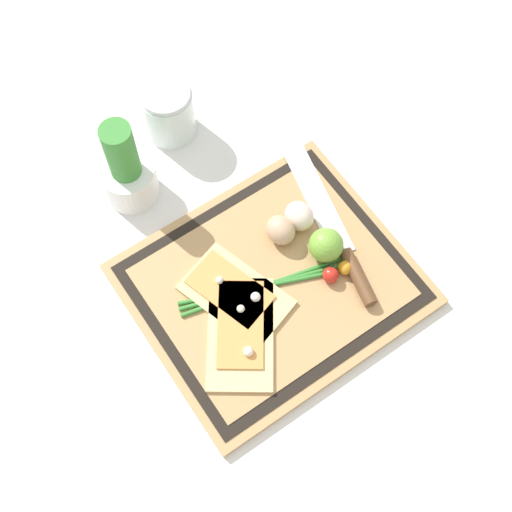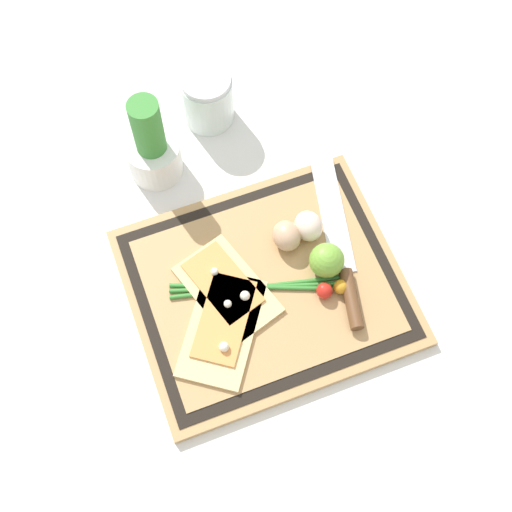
% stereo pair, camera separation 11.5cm
% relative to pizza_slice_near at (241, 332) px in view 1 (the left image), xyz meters
% --- Properties ---
extents(ground_plane, '(6.00, 6.00, 0.00)m').
position_rel_pizza_slice_near_xyz_m(ground_plane, '(0.09, 0.04, -0.02)').
color(ground_plane, silver).
extents(cutting_board, '(0.43, 0.37, 0.02)m').
position_rel_pizza_slice_near_xyz_m(cutting_board, '(0.09, 0.04, -0.01)').
color(cutting_board, tan).
rests_on(cutting_board, ground_plane).
extents(pizza_slice_near, '(0.19, 0.21, 0.02)m').
position_rel_pizza_slice_near_xyz_m(pizza_slice_near, '(0.00, 0.00, 0.00)').
color(pizza_slice_near, '#DBBC7F').
rests_on(pizza_slice_near, cutting_board).
extents(pizza_slice_far, '(0.15, 0.19, 0.02)m').
position_rel_pizza_slice_near_xyz_m(pizza_slice_far, '(0.03, 0.06, 0.00)').
color(pizza_slice_far, '#DBBC7F').
rests_on(pizza_slice_far, cutting_board).
extents(knife, '(0.10, 0.32, 0.02)m').
position_rel_pizza_slice_near_xyz_m(knife, '(0.22, 0.02, 0.00)').
color(knife, silver).
rests_on(knife, cutting_board).
extents(egg_brown, '(0.05, 0.05, 0.05)m').
position_rel_pizza_slice_near_xyz_m(egg_brown, '(0.15, 0.10, 0.02)').
color(egg_brown, tan).
rests_on(egg_brown, cutting_board).
extents(egg_pink, '(0.05, 0.05, 0.05)m').
position_rel_pizza_slice_near_xyz_m(egg_pink, '(0.19, 0.11, 0.02)').
color(egg_pink, beige).
rests_on(egg_pink, cutting_board).
extents(lime, '(0.06, 0.06, 0.06)m').
position_rel_pizza_slice_near_xyz_m(lime, '(0.19, 0.04, 0.02)').
color(lime, '#70A838').
rests_on(lime, cutting_board).
extents(cherry_tomato_red, '(0.03, 0.03, 0.03)m').
position_rel_pizza_slice_near_xyz_m(cherry_tomato_red, '(0.17, -0.00, 0.01)').
color(cherry_tomato_red, red).
rests_on(cherry_tomato_red, cutting_board).
extents(cherry_tomato_yellow, '(0.02, 0.02, 0.02)m').
position_rel_pizza_slice_near_xyz_m(cherry_tomato_yellow, '(0.20, -0.01, 0.01)').
color(cherry_tomato_yellow, orange).
rests_on(cherry_tomato_yellow, cutting_board).
extents(scallion_bunch, '(0.28, 0.11, 0.01)m').
position_rel_pizza_slice_near_xyz_m(scallion_bunch, '(0.07, 0.04, -0.00)').
color(scallion_bunch, '#388433').
rests_on(scallion_bunch, cutting_board).
extents(herb_pot, '(0.09, 0.09, 0.18)m').
position_rel_pizza_slice_near_xyz_m(herb_pot, '(-0.01, 0.33, 0.04)').
color(herb_pot, white).
rests_on(herb_pot, ground_plane).
extents(sauce_jar, '(0.09, 0.09, 0.11)m').
position_rel_pizza_slice_near_xyz_m(sauce_jar, '(0.12, 0.40, 0.02)').
color(sauce_jar, silver).
rests_on(sauce_jar, ground_plane).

